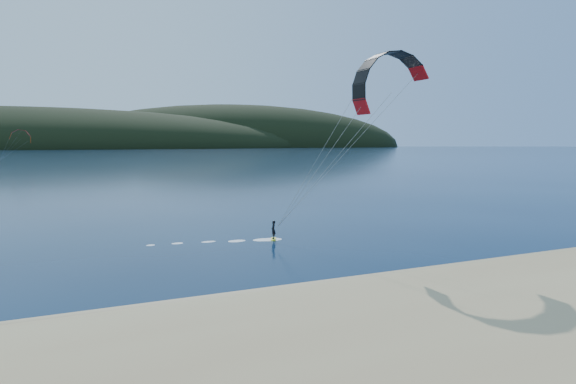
{
  "coord_description": "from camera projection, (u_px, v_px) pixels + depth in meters",
  "views": [
    {
      "loc": [
        -9.05,
        -19.53,
        8.27
      ],
      "look_at": [
        4.22,
        10.0,
        5.0
      ],
      "focal_mm": 30.68,
      "sensor_mm": 36.0,
      "label": 1
    }
  ],
  "objects": [
    {
      "name": "kitesurfer_near",
      "position": [
        383.0,
        100.0,
        39.59
      ],
      "size": [
        22.55,
        7.97,
        15.94
      ],
      "color": "yellow",
      "rests_on": "ground"
    },
    {
      "name": "wet_sand",
      "position": [
        258.0,
        296.0,
        26.33
      ],
      "size": [
        220.0,
        2.5,
        0.1
      ],
      "color": "#977D58",
      "rests_on": "ground"
    },
    {
      "name": "headland",
      "position": [
        74.0,
        148.0,
        698.9
      ],
      "size": [
        1200.0,
        310.0,
        140.0
      ],
      "color": "black",
      "rests_on": "ground"
    },
    {
      "name": "ground",
      "position": [
        294.0,
        326.0,
        22.25
      ],
      "size": [
        1800.0,
        1800.0,
        0.0
      ],
      "primitive_type": "plane",
      "color": "#061831",
      "rests_on": "ground"
    },
    {
      "name": "kitesurfer_far",
      "position": [
        20.0,
        140.0,
        189.0
      ],
      "size": [
        12.76,
        7.74,
        13.17
      ],
      "color": "yellow",
      "rests_on": "ground"
    }
  ]
}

